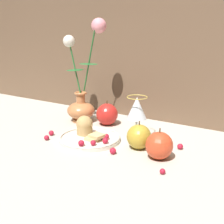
# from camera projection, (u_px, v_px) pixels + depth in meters

# --- Properties ---
(ground_plane) EXTENTS (2.40, 2.40, 0.00)m
(ground_plane) POSITION_uv_depth(u_px,v_px,m) (110.00, 140.00, 1.01)
(ground_plane) COLOR #B7B2A3
(ground_plane) RESTS_ON ground
(vase) EXTENTS (0.17, 0.11, 0.38)m
(vase) POSITION_uv_depth(u_px,v_px,m) (82.00, 93.00, 1.17)
(vase) COLOR #B77042
(vase) RESTS_ON ground_plane
(plate_with_pastries) EXTENTS (0.20, 0.20, 0.07)m
(plate_with_pastries) POSITION_uv_depth(u_px,v_px,m) (89.00, 135.00, 1.00)
(plate_with_pastries) COLOR silver
(plate_with_pastries) RESTS_ON ground_plane
(wine_glass) EXTENTS (0.07, 0.07, 0.14)m
(wine_glass) POSITION_uv_depth(u_px,v_px,m) (137.00, 110.00, 1.00)
(wine_glass) COLOR silver
(wine_glass) RESTS_ON ground_plane
(apple_beside_vase) EXTENTS (0.08, 0.08, 0.09)m
(apple_beside_vase) POSITION_uv_depth(u_px,v_px,m) (159.00, 146.00, 0.86)
(apple_beside_vase) COLOR #D14223
(apple_beside_vase) RESTS_ON ground_plane
(apple_near_glass) EXTENTS (0.08, 0.08, 0.09)m
(apple_near_glass) POSITION_uv_depth(u_px,v_px,m) (107.00, 114.00, 1.15)
(apple_near_glass) COLOR red
(apple_near_glass) RESTS_ON ground_plane
(apple_at_table_edge) EXTENTS (0.07, 0.07, 0.09)m
(apple_at_table_edge) POSITION_uv_depth(u_px,v_px,m) (139.00, 137.00, 0.93)
(apple_at_table_edge) COLOR #B2932D
(apple_at_table_edge) RESTS_ON ground_plane
(berry_near_plate) EXTENTS (0.02, 0.02, 0.02)m
(berry_near_plate) POSITION_uv_depth(u_px,v_px,m) (51.00, 133.00, 1.05)
(berry_near_plate) COLOR #AD192D
(berry_near_plate) RESTS_ON ground_plane
(berry_front_center) EXTENTS (0.01, 0.01, 0.01)m
(berry_front_center) POSITION_uv_depth(u_px,v_px,m) (163.00, 171.00, 0.78)
(berry_front_center) COLOR #AD192D
(berry_front_center) RESTS_ON ground_plane
(berry_by_glass_stem) EXTENTS (0.02, 0.02, 0.02)m
(berry_by_glass_stem) POSITION_uv_depth(u_px,v_px,m) (180.00, 146.00, 0.93)
(berry_by_glass_stem) COLOR #AD192D
(berry_by_glass_stem) RESTS_ON ground_plane
(berry_under_candlestick) EXTENTS (0.02, 0.02, 0.02)m
(berry_under_candlestick) POSITION_uv_depth(u_px,v_px,m) (113.00, 151.00, 0.90)
(berry_under_candlestick) COLOR #AD192D
(berry_under_candlestick) RESTS_ON ground_plane
(berry_far_right) EXTENTS (0.02, 0.02, 0.02)m
(berry_far_right) POSITION_uv_depth(u_px,v_px,m) (47.00, 138.00, 1.00)
(berry_far_right) COLOR #AD192D
(berry_far_right) RESTS_ON ground_plane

